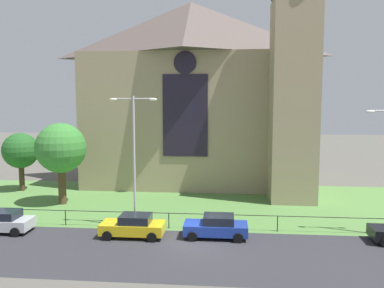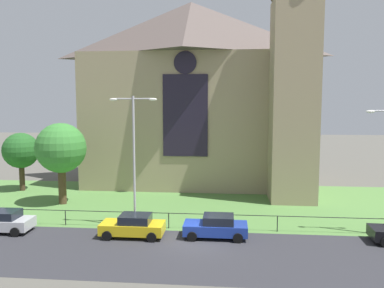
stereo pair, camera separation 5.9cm
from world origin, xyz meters
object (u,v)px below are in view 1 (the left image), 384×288
Objects in this scene: tree_left_far at (21,151)px; streetlamp_near at (134,146)px; parked_car_blue at (216,226)px; parked_car_yellow at (133,226)px; parked_car_silver at (2,221)px; church_building at (197,91)px; tree_left_near at (61,149)px.

streetlamp_near reaches higher than tree_left_far.
parked_car_yellow is at bearing 4.22° from parked_car_blue.
parked_car_yellow is (9.30, -0.11, 0.00)m from parked_car_silver.
tree_left_far reaches higher than parked_car_blue.
parked_car_yellow is (-2.86, -18.32, -9.53)m from church_building.
tree_left_near is at bearing -136.80° from church_building.
parked_car_blue is (20.22, -12.16, -3.34)m from tree_left_far.
church_building is 6.17× the size of parked_car_blue.
tree_left_near is at bearing -98.65° from parked_car_silver.
streetlamp_near is at bearing -13.77° from parked_car_blue.
parked_car_yellow and parked_car_blue have the same top height.
tree_left_far is at bearing 143.48° from tree_left_near.
parked_car_yellow is at bearing -79.91° from streetlamp_near.
streetlamp_near is at bearing -36.61° from tree_left_far.
tree_left_near is at bearing 143.31° from streetlamp_near.
streetlamp_near is 2.23× the size of parked_car_yellow.
church_building is at bearing 18.25° from tree_left_far.
parked_car_silver is at bearing 1.39° from parked_car_blue.
parked_car_yellow is (8.33, -7.81, -4.20)m from tree_left_near.
tree_left_near is 10.03m from streetlamp_near.
parked_car_silver is (-12.17, -18.21, -9.53)m from church_building.
tree_left_near is 0.77× the size of streetlamp_near.
tree_left_far is 1.40× the size of parked_car_silver.
tree_left_near reaches higher than parked_car_blue.
church_building is 6.18× the size of parked_car_yellow.
parked_car_silver and parked_car_blue have the same top height.
tree_left_near is 12.17m from parked_car_yellow.
tree_left_near reaches higher than parked_car_yellow.
parked_car_silver is at bearing -123.74° from church_building.
tree_left_far is at bearing 143.39° from streetlamp_near.
parked_car_silver is (5.41, -12.42, -3.34)m from tree_left_far.
tree_left_near is 1.21× the size of tree_left_far.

